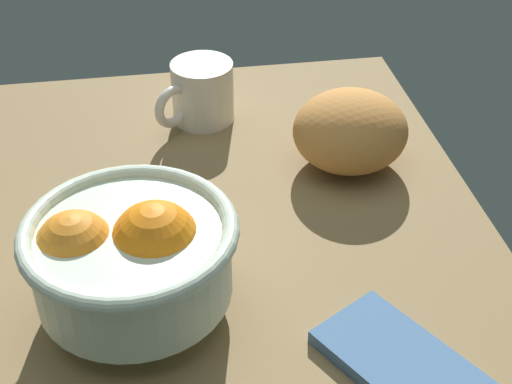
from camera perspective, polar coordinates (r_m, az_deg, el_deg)
The scene contains 5 objects.
ground_plane at distance 84.65cm, azimuth -3.51°, elevation -2.72°, with size 71.52×61.91×3.00cm, color olive.
fruit_bowl at distance 68.88cm, azimuth -9.65°, elevation -4.92°, with size 19.85×19.85×12.40cm.
bread_loaf at distance 90.08cm, azimuth 7.26°, elevation 4.68°, with size 13.90×12.84×9.69cm, color #C88441.
napkin_folded at distance 68.60cm, azimuth 11.08°, elevation -12.79°, with size 15.09×8.46×1.41cm, color #496D99.
mug at distance 99.29cm, azimuth -4.27°, elevation 7.61°, with size 9.61×10.95×8.20cm.
Camera 1 is at (-65.36, 5.33, 52.03)cm, focal length 52.04 mm.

